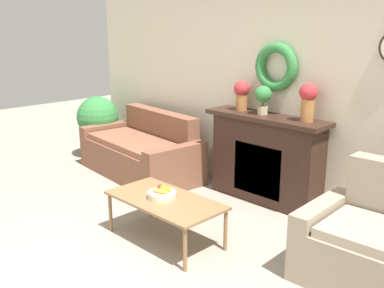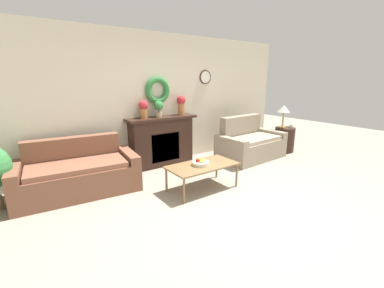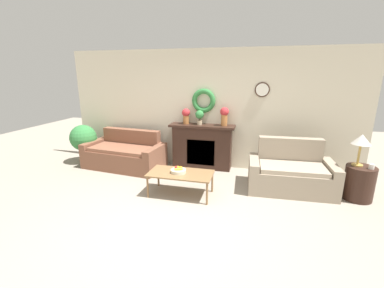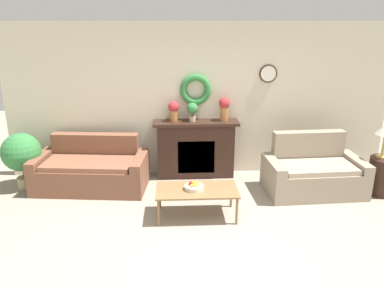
% 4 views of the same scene
% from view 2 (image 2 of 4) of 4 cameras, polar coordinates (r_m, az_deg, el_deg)
% --- Properties ---
extents(ground_plane, '(16.00, 16.00, 0.00)m').
position_cam_2_polar(ground_plane, '(3.82, 14.04, -14.23)').
color(ground_plane, gray).
extents(wall_back, '(6.80, 0.18, 2.70)m').
position_cam_2_polar(wall_back, '(5.52, -7.21, 9.69)').
color(wall_back, beige).
rests_on(wall_back, ground_plane).
extents(fireplace, '(1.49, 0.41, 1.03)m').
position_cam_2_polar(fireplace, '(5.44, -6.69, 0.71)').
color(fireplace, '#331E16').
rests_on(fireplace, ground_plane).
extents(couch_left, '(1.91, 1.08, 0.85)m').
position_cam_2_polar(couch_left, '(4.56, -24.06, -6.09)').
color(couch_left, brown).
rests_on(couch_left, ground_plane).
extents(loveseat_right, '(1.58, 0.94, 0.95)m').
position_cam_2_polar(loveseat_right, '(6.07, 12.72, -0.05)').
color(loveseat_right, gray).
rests_on(loveseat_right, ground_plane).
extents(coffee_table, '(1.16, 0.60, 0.43)m').
position_cam_2_polar(coffee_table, '(4.24, 2.33, -5.06)').
color(coffee_table, olive).
rests_on(coffee_table, ground_plane).
extents(fruit_bowl, '(0.28, 0.28, 0.12)m').
position_cam_2_polar(fruit_bowl, '(4.19, 1.88, -4.18)').
color(fruit_bowl, beige).
rests_on(fruit_bowl, coffee_table).
extents(side_table_by_loveseat, '(0.48, 0.48, 0.61)m').
position_cam_2_polar(side_table_by_loveseat, '(6.86, 19.83, 0.95)').
color(side_table_by_loveseat, '#331E16').
rests_on(side_table_by_loveseat, ground_plane).
extents(table_lamp, '(0.30, 0.30, 0.56)m').
position_cam_2_polar(table_lamp, '(6.71, 19.74, 7.17)').
color(table_lamp, '#B28E42').
rests_on(table_lamp, side_table_by_loveseat).
extents(mug, '(0.09, 0.09, 0.08)m').
position_cam_2_polar(mug, '(6.84, 21.18, 3.75)').
color(mug, silver).
rests_on(mug, side_table_by_loveseat).
extents(vase_on_mantel_left, '(0.19, 0.19, 0.35)m').
position_cam_2_polar(vase_on_mantel_left, '(5.15, -10.75, 7.87)').
color(vase_on_mantel_left, '#AD6B38').
rests_on(vase_on_mantel_left, fireplace).
extents(vase_on_mantel_right, '(0.19, 0.19, 0.41)m').
position_cam_2_polar(vase_on_mantel_right, '(5.57, -2.43, 8.96)').
color(vase_on_mantel_right, '#AD6B38').
rests_on(vase_on_mantel_right, fireplace).
extents(potted_plant_on_mantel, '(0.19, 0.19, 0.33)m').
position_cam_2_polar(potted_plant_on_mantel, '(5.27, -7.43, 8.15)').
color(potted_plant_on_mantel, tan).
rests_on(potted_plant_on_mantel, fireplace).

